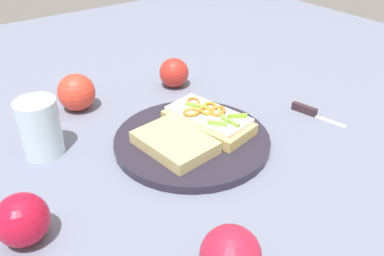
% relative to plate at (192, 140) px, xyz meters
% --- Properties ---
extents(ground_plane, '(2.00, 2.00, 0.00)m').
position_rel_plate_xyz_m(ground_plane, '(0.00, 0.00, -0.01)').
color(ground_plane, slate).
rests_on(ground_plane, ground).
extents(plate, '(0.30, 0.30, 0.02)m').
position_rel_plate_xyz_m(plate, '(0.00, 0.00, 0.00)').
color(plate, '#26212F').
rests_on(plate, ground_plane).
extents(sandwich, '(0.19, 0.12, 0.05)m').
position_rel_plate_xyz_m(sandwich, '(0.01, -0.05, 0.03)').
color(sandwich, tan).
rests_on(sandwich, plate).
extents(bread_slice_side, '(0.15, 0.12, 0.02)m').
position_rel_plate_xyz_m(bread_slice_side, '(-0.01, 0.05, 0.02)').
color(bread_slice_side, tan).
rests_on(bread_slice_side, plate).
extents(apple_0, '(0.08, 0.08, 0.07)m').
position_rel_plate_xyz_m(apple_0, '(0.23, -0.12, 0.03)').
color(apple_0, red).
rests_on(apple_0, ground_plane).
extents(apple_1, '(0.11, 0.11, 0.08)m').
position_rel_plate_xyz_m(apple_1, '(0.26, 0.12, 0.03)').
color(apple_1, red).
rests_on(apple_1, ground_plane).
extents(apple_2, '(0.11, 0.11, 0.08)m').
position_rel_plate_xyz_m(apple_2, '(-0.27, 0.14, 0.03)').
color(apple_2, '#B91C37').
rests_on(apple_2, ground_plane).
extents(apple_3, '(0.09, 0.09, 0.08)m').
position_rel_plate_xyz_m(apple_3, '(-0.06, 0.33, 0.03)').
color(apple_3, '#B0112B').
rests_on(apple_3, ground_plane).
extents(drinking_glass, '(0.07, 0.07, 0.11)m').
position_rel_plate_xyz_m(drinking_glass, '(0.14, 0.24, 0.05)').
color(drinking_glass, silver).
rests_on(drinking_glass, ground_plane).
extents(knife, '(0.12, 0.04, 0.02)m').
position_rel_plate_xyz_m(knife, '(-0.06, -0.27, -0.00)').
color(knife, silver).
rests_on(knife, ground_plane).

